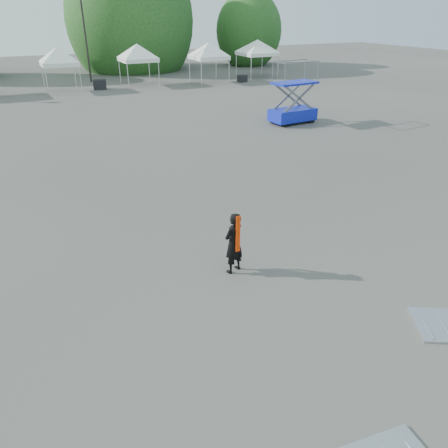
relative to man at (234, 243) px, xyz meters
name	(u,v)px	position (x,y,z in m)	size (l,w,h in m)	color
ground	(210,242)	(0.10, 1.64, -0.81)	(120.00, 120.00, 0.00)	#474442
light_pole_east	(82,14)	(3.10, 33.64, 4.71)	(0.60, 0.25, 9.80)	black
tree_mid_e	(130,20)	(9.10, 40.64, 4.03)	(5.12, 5.12, 7.79)	#382314
tree_far_e	(249,31)	(22.10, 38.64, 2.82)	(3.84, 3.84, 5.84)	#382314
tent_e	(57,50)	(0.12, 29.66, 2.25)	(3.80, 3.80, 3.88)	silver
tent_f	(137,47)	(6.50, 29.85, 2.25)	(4.03, 4.03, 3.88)	silver
tent_g	(209,46)	(12.54, 28.71, 2.25)	(4.02, 4.02, 3.88)	silver
tent_h	(258,43)	(18.12, 29.87, 2.25)	(4.42, 4.42, 3.88)	silver
man	(234,243)	(0.00, 0.00, 0.00)	(0.69, 0.57, 1.61)	black
scissor_lift	(294,93)	(10.40, 12.55, 0.91)	(2.72, 1.51, 3.40)	#0B1293
crate_mid	(100,84)	(2.96, 29.25, -0.43)	(0.98, 0.76, 0.76)	black
crate_east	(242,78)	(15.28, 27.53, -0.51)	(0.77, 0.60, 0.60)	black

